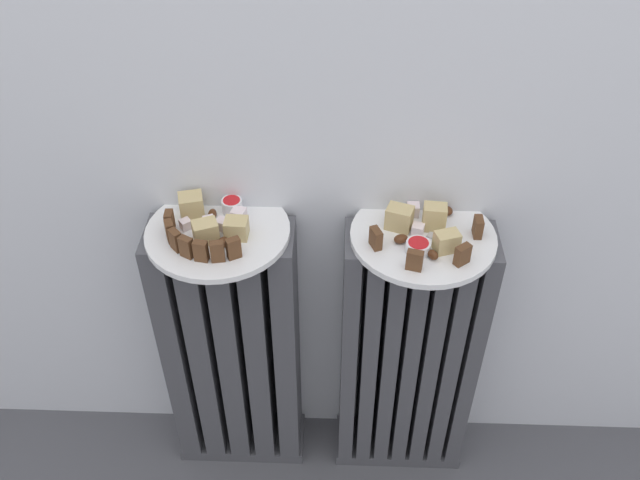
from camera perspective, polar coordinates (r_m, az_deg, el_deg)
radiator_left at (r=1.50m, az=-7.33°, el=-9.55°), size 0.30×0.12×0.67m
radiator_right at (r=1.49m, az=7.38°, el=-9.94°), size 0.30×0.12×0.67m
plate_left at (r=1.25m, az=-8.65°, el=0.68°), size 0.27×0.27×0.01m
plate_right at (r=1.24m, az=8.72°, el=0.29°), size 0.27×0.27×0.01m
dark_cake_slice_left_0 at (r=1.25m, az=-12.62°, el=1.55°), size 0.02×0.02×0.04m
dark_cake_slice_left_1 at (r=1.23m, az=-12.59°, el=0.73°), size 0.02×0.03×0.04m
dark_cake_slice_left_2 at (r=1.21m, az=-12.13°, el=-0.02°), size 0.03×0.03×0.04m
dark_cake_slice_left_3 at (r=1.19m, az=-11.25°, el=-0.60°), size 0.03×0.02×0.04m
dark_cake_slice_left_4 at (r=1.18m, az=-10.06°, el=-0.93°), size 0.03×0.02×0.04m
dark_cake_slice_left_5 at (r=1.17m, az=-8.69°, el=-0.97°), size 0.03×0.02×0.04m
dark_cake_slice_left_6 at (r=1.17m, az=-7.33°, el=-0.69°), size 0.03×0.02×0.04m
marble_cake_slice_left_0 at (r=1.22m, az=-7.10°, el=0.99°), size 0.04×0.04×0.04m
marble_cake_slice_left_1 at (r=1.22m, az=-9.67°, el=0.70°), size 0.05×0.05×0.04m
marble_cake_slice_left_2 at (r=1.28m, az=-10.83°, el=2.87°), size 0.05×0.05×0.04m
turkish_delight_left_0 at (r=1.24m, az=-8.29°, el=1.32°), size 0.03×0.03×0.02m
turkish_delight_left_1 at (r=1.26m, az=-6.90°, el=2.11°), size 0.03×0.03×0.02m
turkish_delight_left_2 at (r=1.25m, az=-9.37°, el=1.51°), size 0.03×0.03×0.02m
turkish_delight_left_3 at (r=1.26m, az=-11.32°, el=1.32°), size 0.03×0.03×0.02m
medjool_date_left_0 at (r=1.31m, az=-7.98°, el=3.46°), size 0.03×0.03×0.02m
medjool_date_left_1 at (r=1.27m, az=-9.11°, el=2.15°), size 0.02×0.03×0.02m
medjool_date_left_2 at (r=1.21m, az=-8.19°, el=-0.18°), size 0.02×0.03×0.02m
jam_bowl_left at (r=1.28m, az=-7.46°, el=2.95°), size 0.04×0.04×0.03m
dark_cake_slice_right_0 at (r=1.19m, az=4.75°, el=0.14°), size 0.02×0.03×0.04m
dark_cake_slice_right_1 at (r=1.15m, az=8.01°, el=-1.72°), size 0.03×0.02×0.04m
dark_cake_slice_right_2 at (r=1.18m, az=11.98°, el=-1.24°), size 0.03×0.03×0.04m
dark_cake_slice_right_3 at (r=1.24m, az=13.23°, el=1.08°), size 0.01×0.03×0.04m
marble_cake_slice_right_0 at (r=1.24m, az=9.67°, el=1.93°), size 0.04×0.03×0.05m
marble_cake_slice_right_1 at (r=1.20m, az=10.68°, el=-0.14°), size 0.05×0.04×0.04m
marble_cake_slice_right_2 at (r=1.24m, az=6.73°, el=1.88°), size 0.06×0.05×0.04m
turkish_delight_right_0 at (r=1.23m, az=8.29°, el=0.87°), size 0.03×0.03×0.02m
turkish_delight_right_1 at (r=1.28m, az=7.88°, el=2.57°), size 0.02×0.02×0.02m
medjool_date_right_0 at (r=1.19m, az=9.54°, el=-1.24°), size 0.03×0.03×0.02m
medjool_date_right_1 at (r=1.30m, az=9.34°, el=2.93°), size 0.02×0.03×0.02m
medjool_date_right_2 at (r=1.29m, az=10.77°, el=2.44°), size 0.02×0.02×0.01m
medjool_date_right_3 at (r=1.21m, az=6.87°, el=0.09°), size 0.03×0.03×0.02m
jam_bowl_right at (r=1.19m, az=8.31°, el=-0.55°), size 0.04×0.04×0.02m
fork at (r=1.22m, az=9.06°, el=-0.31°), size 0.06×0.09×0.00m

